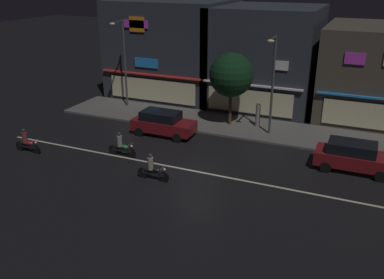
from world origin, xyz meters
TOP-DOWN VIEW (x-y plane):
  - ground_plane at (0.00, 0.00)m, footprint 140.00×140.00m
  - lane_divider_stripe at (0.00, 0.00)m, footprint 26.62×0.16m
  - sidewalk_far at (0.00, 7.92)m, footprint 28.02×4.57m
  - storefront_left_block at (8.41, 14.61)m, footprint 7.49×8.96m
  - storefront_center_block at (0.00, 14.41)m, footprint 8.29×8.56m
  - storefront_right_block at (-8.41, 14.54)m, footprint 9.83×8.82m
  - streetlamp_west at (-10.02, 8.60)m, footprint 0.44×1.64m
  - streetlamp_mid at (2.33, 7.03)m, footprint 0.44×1.64m
  - pedestrian_on_sidewalk at (1.20, 8.31)m, footprint 0.33×0.33m
  - street_tree at (-0.78, 7.97)m, footprint 3.11×3.11m
  - parked_car_near_kerb at (-4.40, 4.39)m, footprint 4.30×1.98m
  - parked_car_trailing at (7.99, 3.71)m, footprint 4.30×1.98m
  - motorcycle_following at (-1.84, -1.85)m, footprint 1.90×0.60m
  - motorcycle_opposite_lane at (-5.10, 0.21)m, footprint 1.90×0.60m
  - motorcycle_trailing_far at (-10.80, -1.64)m, footprint 1.90×0.60m
  - traffic_cone at (-5.51, 5.06)m, footprint 0.36×0.36m

SIDE VIEW (x-z plane):
  - ground_plane at x=0.00m, z-range 0.00..0.00m
  - lane_divider_stripe at x=0.00m, z-range 0.00..0.01m
  - sidewalk_far at x=0.00m, z-range 0.00..0.14m
  - traffic_cone at x=-5.51m, z-range 0.00..0.55m
  - motorcycle_following at x=-1.84m, z-range -0.13..1.39m
  - motorcycle_opposite_lane at x=-5.10m, z-range -0.13..1.39m
  - motorcycle_trailing_far at x=-10.80m, z-range -0.13..1.39m
  - parked_car_near_kerb at x=-4.40m, z-range 0.03..1.70m
  - parked_car_trailing at x=7.99m, z-range 0.03..1.70m
  - pedestrian_on_sidewalk at x=1.20m, z-range 0.08..1.91m
  - storefront_left_block at x=8.41m, z-range 0.00..6.87m
  - street_tree at x=-0.78m, z-range 1.17..6.36m
  - storefront_center_block at x=0.00m, z-range 0.00..7.99m
  - streetlamp_mid at x=2.33m, z-range 0.77..7.40m
  - storefront_right_block at x=-8.41m, z-range 0.00..8.27m
  - streetlamp_west at x=-10.02m, z-range 0.78..7.69m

